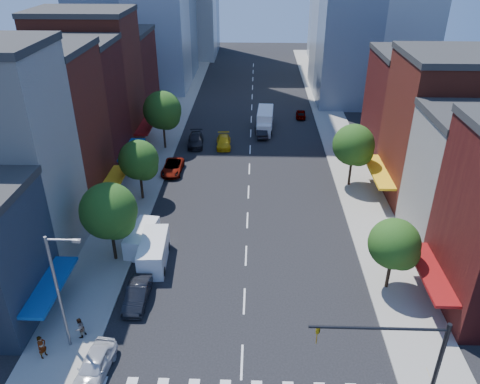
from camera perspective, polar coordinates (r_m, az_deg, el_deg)
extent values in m
plane|color=black|center=(33.42, 0.23, -20.00)|extent=(220.00, 220.00, 0.00)
cube|color=gray|center=(68.24, -9.33, 6.65)|extent=(5.00, 120.00, 0.15)
cube|color=gray|center=(68.01, 11.95, 6.33)|extent=(5.00, 120.00, 0.15)
cube|color=maroon|center=(50.76, -23.56, 6.46)|extent=(12.00, 9.00, 16.00)
cube|color=#491212|center=(58.23, -20.22, 9.22)|extent=(12.00, 8.00, 15.00)
cube|color=maroon|center=(65.56, -17.81, 12.56)|extent=(12.00, 9.00, 17.00)
cube|color=#491212|center=(74.78, -15.32, 13.16)|extent=(12.00, 10.00, 13.00)
cube|color=maroon|center=(53.39, 24.44, 6.73)|extent=(12.00, 10.00, 15.00)
cube|color=#491212|center=(62.53, 21.17, 9.33)|extent=(12.00, 10.00, 13.00)
cylinder|color=black|center=(29.06, 22.59, -20.34)|extent=(0.24, 0.24, 8.00)
cylinder|color=black|center=(25.50, 16.49, -15.65)|extent=(7.00, 0.16, 0.16)
imported|color=gold|center=(25.34, 9.42, -16.88)|extent=(0.22, 0.18, 1.10)
cylinder|color=slate|center=(33.32, -21.25, -11.55)|extent=(0.20, 0.20, 9.00)
cylinder|color=slate|center=(30.49, -20.91, -5.48)|extent=(2.00, 0.14, 0.14)
cube|color=slate|center=(30.18, -19.31, -5.64)|extent=(0.50, 0.25, 0.18)
cylinder|color=black|center=(42.08, -15.21, -5.66)|extent=(0.28, 0.28, 3.92)
sphere|color=#204313|center=(40.55, -15.73, -2.21)|extent=(4.80, 4.80, 4.80)
sphere|color=#204313|center=(40.49, -14.91, -3.30)|extent=(3.36, 3.36, 3.36)
cylinder|color=black|center=(51.26, -11.95, 1.09)|extent=(0.28, 0.28, 3.64)
sphere|color=#204313|center=(50.09, -12.26, 3.86)|extent=(4.20, 4.20, 4.20)
sphere|color=#204313|center=(49.95, -11.59, 3.04)|extent=(2.94, 2.94, 2.94)
cylinder|color=black|center=(63.61, -9.23, 7.13)|extent=(0.28, 0.28, 4.20)
sphere|color=#204313|center=(62.55, -9.46, 9.81)|extent=(5.00, 5.00, 5.00)
sphere|color=#204313|center=(62.40, -8.91, 9.08)|extent=(3.50, 3.50, 3.50)
cylinder|color=black|center=(39.56, 17.73, -9.02)|extent=(0.28, 0.28, 3.36)
sphere|color=#204313|center=(38.13, 18.28, -6.00)|extent=(4.00, 4.00, 4.00)
sphere|color=#204313|center=(38.40, 19.12, -6.98)|extent=(2.80, 2.80, 2.80)
cylinder|color=black|center=(54.41, 13.31, 2.77)|extent=(0.28, 0.28, 3.92)
sphere|color=#204313|center=(53.24, 13.66, 5.61)|extent=(4.60, 4.60, 4.60)
sphere|color=#204313|center=(53.36, 14.27, 4.77)|extent=(3.22, 3.22, 3.22)
imported|color=silver|center=(33.54, -17.33, -19.57)|extent=(2.18, 4.61, 1.52)
imported|color=black|center=(37.98, -12.41, -12.09)|extent=(1.61, 4.50, 1.48)
imported|color=#999999|center=(57.22, -8.21, 3.00)|extent=(2.32, 4.95, 1.37)
imported|color=black|center=(64.73, -5.43, 6.32)|extent=(2.44, 5.24, 1.48)
cube|color=white|center=(41.56, -10.47, -7.17)|extent=(2.49, 5.52, 2.27)
cube|color=black|center=(39.74, -10.91, -8.51)|extent=(2.06, 1.20, 0.97)
cylinder|color=black|center=(40.72, -12.09, -9.52)|extent=(0.32, 0.84, 0.82)
cylinder|color=black|center=(40.41, -9.35, -9.56)|extent=(0.32, 0.84, 0.82)
cylinder|color=black|center=(43.62, -11.33, -6.56)|extent=(0.32, 0.84, 0.82)
cylinder|color=black|center=(43.33, -8.78, -6.57)|extent=(0.32, 0.84, 0.82)
cube|color=white|center=(43.71, -11.83, -5.55)|extent=(2.50, 4.98, 2.01)
cube|color=black|center=(42.17, -12.70, -6.58)|extent=(1.88, 1.17, 0.86)
cylinder|color=black|center=(43.16, -13.55, -7.34)|extent=(0.33, 0.75, 0.73)
cylinder|color=black|center=(42.58, -11.39, -7.62)|extent=(0.33, 0.75, 0.73)
cylinder|color=black|center=(45.61, -12.08, -5.01)|extent=(0.33, 0.75, 0.73)
cylinder|color=black|center=(45.06, -10.03, -5.24)|extent=(0.33, 0.75, 0.73)
imported|color=#DDAC0B|center=(64.06, -2.01, 6.13)|extent=(2.20, 4.80, 1.36)
imported|color=black|center=(67.54, 2.59, 7.36)|extent=(1.94, 4.47, 1.43)
imported|color=#999999|center=(75.67, 7.43, 9.44)|extent=(1.74, 3.81, 1.27)
cube|color=silver|center=(70.30, 3.07, 8.85)|extent=(2.52, 6.03, 2.91)
cube|color=silver|center=(67.22, 2.93, 7.50)|extent=(2.09, 1.75, 1.82)
cylinder|color=black|center=(68.15, 2.10, 7.29)|extent=(0.32, 0.83, 0.82)
cylinder|color=black|center=(68.08, 3.79, 7.22)|extent=(0.32, 0.83, 0.82)
cylinder|color=black|center=(71.98, 2.29, 8.46)|extent=(0.32, 0.83, 0.82)
cylinder|color=black|center=(71.91, 3.90, 8.40)|extent=(0.32, 0.83, 0.82)
imported|color=#999999|center=(35.45, -23.00, -16.97)|extent=(0.66, 0.77, 1.78)
imported|color=#999999|center=(36.01, -18.94, -15.41)|extent=(0.89, 0.97, 1.61)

